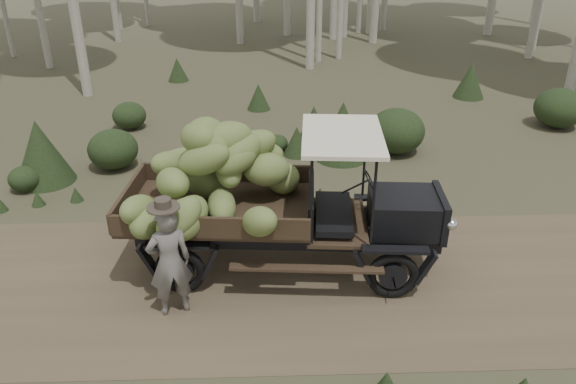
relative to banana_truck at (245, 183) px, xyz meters
name	(u,v)px	position (x,y,z in m)	size (l,w,h in m)	color
ground	(290,282)	(0.68, -0.50, -1.50)	(120.00, 120.00, 0.00)	#473D2B
dirt_track	(290,282)	(0.68, -0.50, -1.49)	(70.00, 4.00, 0.01)	brown
banana_truck	(245,183)	(0.00, 0.00, 0.00)	(5.18, 2.56, 2.57)	black
farmer	(169,261)	(-1.03, -1.15, -0.63)	(0.72, 0.59, 1.84)	#5F5B57
undergrowth	(276,205)	(0.48, 1.10, -0.97)	(23.76, 23.30, 1.38)	#233319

